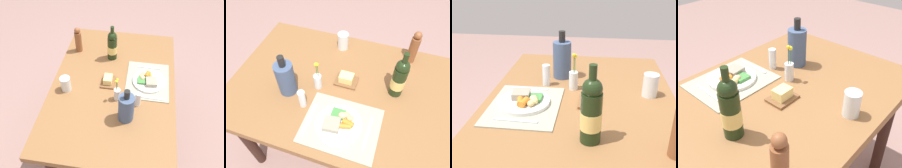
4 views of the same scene
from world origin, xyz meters
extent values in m
plane|color=gray|center=(0.00, 0.00, 0.00)|extent=(8.00, 8.00, 0.00)
cube|color=brown|center=(0.00, 0.00, 0.72)|extent=(1.32, 0.90, 0.05)
cylinder|color=#351E17|center=(-0.56, -0.35, 0.35)|extent=(0.07, 0.07, 0.70)
cylinder|color=#351E17|center=(-0.56, 0.35, 0.35)|extent=(0.07, 0.07, 0.70)
cylinder|color=#351E17|center=(0.56, 0.35, 0.35)|extent=(0.07, 0.07, 0.70)
cube|color=#999C87|center=(0.07, -0.25, 0.75)|extent=(0.39, 0.31, 0.01)
cylinder|color=silver|center=(0.06, -0.25, 0.76)|extent=(0.24, 0.24, 0.02)
cube|color=gray|center=(0.03, -0.27, 0.79)|extent=(0.09, 0.09, 0.03)
cylinder|color=orange|center=(0.09, -0.26, 0.79)|extent=(0.06, 0.04, 0.03)
cylinder|color=orange|center=(0.10, -0.24, 0.79)|extent=(0.06, 0.04, 0.03)
ellipsoid|color=#D7B183|center=(0.06, -0.21, 0.79)|extent=(0.04, 0.04, 0.03)
ellipsoid|color=#D3C373|center=(0.08, -0.20, 0.79)|extent=(0.04, 0.03, 0.03)
ellipsoid|color=#DDBA72|center=(0.11, -0.21, 0.78)|extent=(0.04, 0.03, 0.03)
cube|color=#418740|center=(0.04, -0.20, 0.78)|extent=(0.07, 0.06, 0.02)
cube|color=silver|center=(-0.10, -0.27, 0.76)|extent=(0.02, 0.20, 0.00)
cube|color=silver|center=(0.21, -0.25, 0.76)|extent=(0.02, 0.19, 0.00)
cylinder|color=white|center=(-0.16, -0.19, 0.81)|extent=(0.04, 0.04, 0.11)
cylinder|color=black|center=(0.29, 0.05, 0.85)|extent=(0.08, 0.08, 0.19)
sphere|color=black|center=(0.29, 0.05, 0.96)|extent=(0.07, 0.07, 0.07)
cylinder|color=black|center=(0.29, 0.05, 1.01)|extent=(0.03, 0.03, 0.08)
cylinder|color=#EACC6D|center=(0.29, 0.05, 0.84)|extent=(0.08, 0.08, 0.07)
cube|color=brown|center=(0.01, 0.04, 0.76)|extent=(0.13, 0.10, 0.01)
cube|color=#F1DA82|center=(0.01, 0.04, 0.78)|extent=(0.08, 0.06, 0.05)
cylinder|color=silver|center=(-0.13, -0.05, 0.80)|extent=(0.05, 0.05, 0.09)
cylinder|color=#3F7233|center=(-0.14, -0.04, 0.84)|extent=(0.00, 0.00, 0.18)
sphere|color=yellow|center=(-0.14, -0.04, 0.93)|extent=(0.02, 0.02, 0.02)
cylinder|color=#3F7233|center=(-0.13, -0.04, 0.84)|extent=(0.00, 0.00, 0.18)
sphere|color=yellow|center=(-0.13, -0.04, 0.93)|extent=(0.02, 0.02, 0.02)
cylinder|color=brown|center=(0.34, 0.34, 0.84)|extent=(0.06, 0.06, 0.18)
sphere|color=brown|center=(0.34, 0.34, 0.95)|extent=(0.05, 0.05, 0.05)
cylinder|color=silver|center=(-0.10, 0.33, 0.81)|extent=(0.07, 0.07, 0.11)
cylinder|color=silver|center=(-0.10, 0.33, 0.78)|extent=(0.07, 0.07, 0.06)
cylinder|color=#415578|center=(-0.28, -0.12, 0.85)|extent=(0.10, 0.10, 0.20)
cylinder|color=black|center=(-0.28, -0.12, 0.98)|extent=(0.03, 0.03, 0.06)
camera|label=1|loc=(-1.20, -0.18, 2.04)|focal=38.50mm
camera|label=2|loc=(0.22, -0.75, 1.73)|focal=34.51mm
camera|label=3|loc=(1.12, 0.06, 1.35)|focal=43.67mm
camera|label=4|loc=(0.71, 0.70, 1.47)|focal=42.47mm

